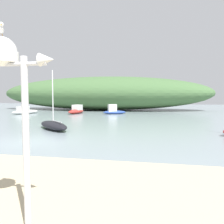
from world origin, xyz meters
TOP-DOWN VIEW (x-y plane):
  - ground_plane at (0.00, 0.00)m, footprint 120.00×120.00m
  - distant_hill at (-2.76, 29.32)m, footprint 39.45×11.95m
  - mast_structure at (4.51, -8.01)m, footprint 1.26×0.56m
  - seagull_on_radar at (4.40, -8.02)m, footprint 0.24×0.27m
  - sailboat_inner_mooring at (-0.74, 4.54)m, footprint 4.02×3.91m
  - motorboat_far_right at (-11.57, 17.83)m, footprint 2.83×4.42m
  - motorboat_near_shore at (-4.49, 19.99)m, footprint 1.91×4.12m
  - motorboat_far_left at (1.11, 20.10)m, footprint 3.54×2.41m

SIDE VIEW (x-z plane):
  - ground_plane at x=0.00m, z-range 0.00..0.00m
  - sailboat_inner_mooring at x=-0.74m, z-range -1.95..2.62m
  - motorboat_far_right at x=-11.57m, z-range -0.15..1.00m
  - motorboat_near_shore at x=-4.49m, z-range -0.18..1.11m
  - motorboat_far_left at x=1.11m, z-range -0.22..1.18m
  - mast_structure at x=4.51m, z-range 1.34..4.78m
  - distant_hill at x=-2.76m, z-range 0.00..6.14m
  - seagull_on_radar at x=4.40m, z-range 3.65..3.87m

